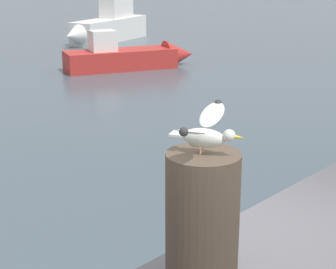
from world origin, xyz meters
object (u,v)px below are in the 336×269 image
Objects in this scene: seagull at (205,132)px; boat_white at (106,27)px; mooring_post at (202,223)px; boat_red at (134,57)px.

boat_white is (13.90, 16.68, -1.94)m from seagull.
boat_white is at bearing 50.19° from mooring_post.
seagull is at bearing -132.57° from boat_red.
boat_white is 1.18× the size of boat_red.
mooring_post is 21.76m from boat_white.
seagull is 0.14× the size of boat_red.
seagull is at bearing -68.20° from mooring_post.
boat_red is at bearing 47.42° from mooring_post.
boat_white is (13.90, 16.68, -1.43)m from mooring_post.
boat_red is (-3.41, -5.26, -0.26)m from boat_white.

